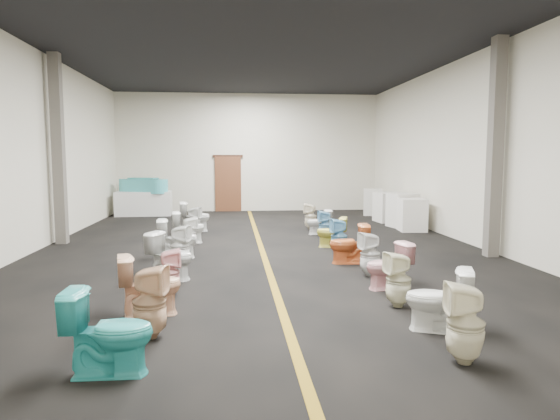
{
  "coord_description": "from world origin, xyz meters",
  "views": [
    {
      "loc": [
        -0.66,
        -11.35,
        2.07
      ],
      "look_at": [
        0.54,
        1.0,
        0.76
      ],
      "focal_mm": 32.0,
      "sensor_mm": 36.0,
      "label": 1
    }
  ],
  "objects_px": {
    "toilet_left_5": "(180,246)",
    "toilet_left_2": "(150,285)",
    "toilet_left_4": "(171,256)",
    "display_table": "(144,203)",
    "bathtub": "(143,186)",
    "toilet_left_9": "(194,222)",
    "toilet_right_7": "(332,232)",
    "toilet_right_2": "(398,280)",
    "toilet_right_6": "(339,237)",
    "toilet_left_10": "(195,217)",
    "toilet_right_1": "(438,299)",
    "appliance_crate_c": "(389,207)",
    "toilet_left_8": "(189,227)",
    "appliance_crate_d": "(373,202)",
    "toilet_left_3": "(169,273)",
    "toilet_left_7": "(189,233)",
    "toilet_right_0": "(465,324)",
    "toilet_right_9": "(319,222)",
    "toilet_right_3": "(388,266)",
    "toilet_left_0": "(109,332)",
    "toilet_left_6": "(178,239)",
    "appliance_crate_b": "(402,210)",
    "toilet_right_8": "(325,225)",
    "toilet_left_1": "(150,302)",
    "toilet_right_4": "(370,254)",
    "appliance_crate_a": "(412,215)",
    "toilet_right_10": "(311,217)",
    "toilet_right_5": "(349,244)"
  },
  "relations": [
    {
      "from": "display_table",
      "to": "appliance_crate_d",
      "type": "distance_m",
      "value": 8.24
    },
    {
      "from": "toilet_right_4",
      "to": "display_table",
      "type": "bearing_deg",
      "value": -158.22
    },
    {
      "from": "appliance_crate_a",
      "to": "toilet_left_3",
      "type": "relative_size",
      "value": 1.28
    },
    {
      "from": "toilet_left_10",
      "to": "toilet_left_6",
      "type": "bearing_deg",
      "value": 172.56
    },
    {
      "from": "toilet_right_7",
      "to": "toilet_right_2",
      "type": "bearing_deg",
      "value": 16.7
    },
    {
      "from": "toilet_left_4",
      "to": "display_table",
      "type": "bearing_deg",
      "value": 35.37
    },
    {
      "from": "toilet_left_8",
      "to": "toilet_right_1",
      "type": "relative_size",
      "value": 1.0
    },
    {
      "from": "appliance_crate_d",
      "to": "toilet_left_9",
      "type": "bearing_deg",
      "value": -144.74
    },
    {
      "from": "toilet_right_9",
      "to": "toilet_right_6",
      "type": "bearing_deg",
      "value": -6.18
    },
    {
      "from": "toilet_left_4",
      "to": "toilet_left_5",
      "type": "relative_size",
      "value": 1.0
    },
    {
      "from": "toilet_left_9",
      "to": "toilet_right_0",
      "type": "distance_m",
      "value": 9.17
    },
    {
      "from": "toilet_left_5",
      "to": "toilet_left_2",
      "type": "bearing_deg",
      "value": -167.89
    },
    {
      "from": "appliance_crate_b",
      "to": "toilet_right_8",
      "type": "bearing_deg",
      "value": -142.78
    },
    {
      "from": "toilet_right_1",
      "to": "toilet_left_0",
      "type": "bearing_deg",
      "value": -55.88
    },
    {
      "from": "display_table",
      "to": "toilet_right_3",
      "type": "bearing_deg",
      "value": -62.39
    },
    {
      "from": "appliance_crate_c",
      "to": "toilet_right_3",
      "type": "height_order",
      "value": "appliance_crate_c"
    },
    {
      "from": "appliance_crate_a",
      "to": "toilet_left_5",
      "type": "bearing_deg",
      "value": -145.81
    },
    {
      "from": "toilet_left_0",
      "to": "toilet_left_3",
      "type": "distance_m",
      "value": 2.7
    },
    {
      "from": "appliance_crate_a",
      "to": "toilet_left_5",
      "type": "relative_size",
      "value": 1.14
    },
    {
      "from": "toilet_left_0",
      "to": "toilet_left_8",
      "type": "bearing_deg",
      "value": -0.06
    },
    {
      "from": "toilet_right_5",
      "to": "toilet_left_5",
      "type": "bearing_deg",
      "value": -87.45
    },
    {
      "from": "display_table",
      "to": "appliance_crate_c",
      "type": "bearing_deg",
      "value": -17.73
    },
    {
      "from": "toilet_left_3",
      "to": "toilet_left_7",
      "type": "xyz_separation_m",
      "value": [
        -0.02,
        3.84,
        0.01
      ]
    },
    {
      "from": "toilet_left_0",
      "to": "toilet_left_1",
      "type": "height_order",
      "value": "toilet_left_1"
    },
    {
      "from": "toilet_left_4",
      "to": "toilet_left_7",
      "type": "distance_m",
      "value": 2.77
    },
    {
      "from": "toilet_left_3",
      "to": "toilet_left_10",
      "type": "height_order",
      "value": "toilet_left_10"
    },
    {
      "from": "appliance_crate_b",
      "to": "toilet_left_4",
      "type": "xyz_separation_m",
      "value": [
        -6.1,
        -5.86,
        -0.1
      ]
    },
    {
      "from": "toilet_left_4",
      "to": "toilet_right_10",
      "type": "height_order",
      "value": "toilet_left_4"
    },
    {
      "from": "appliance_crate_b",
      "to": "toilet_right_8",
      "type": "distance_m",
      "value": 3.43
    },
    {
      "from": "appliance_crate_a",
      "to": "toilet_right_4",
      "type": "xyz_separation_m",
      "value": [
        -2.67,
        -5.18,
        -0.07
      ]
    },
    {
      "from": "bathtub",
      "to": "appliance_crate_b",
      "type": "height_order",
      "value": "bathtub"
    },
    {
      "from": "appliance_crate_d",
      "to": "toilet_left_0",
      "type": "xyz_separation_m",
      "value": [
        -6.23,
        -12.75,
        -0.05
      ]
    },
    {
      "from": "appliance_crate_c",
      "to": "toilet_left_8",
      "type": "relative_size",
      "value": 1.23
    },
    {
      "from": "bathtub",
      "to": "toilet_left_8",
      "type": "height_order",
      "value": "bathtub"
    },
    {
      "from": "bathtub",
      "to": "toilet_left_9",
      "type": "xyz_separation_m",
      "value": [
        2.15,
        -5.01,
        -0.68
      ]
    },
    {
      "from": "display_table",
      "to": "toilet_right_2",
      "type": "relative_size",
      "value": 2.5
    },
    {
      "from": "appliance_crate_c",
      "to": "toilet_right_7",
      "type": "distance_m",
      "value": 5.17
    },
    {
      "from": "appliance_crate_d",
      "to": "toilet_left_1",
      "type": "xyz_separation_m",
      "value": [
        -6.0,
        -11.82,
        -0.05
      ]
    },
    {
      "from": "toilet_left_6",
      "to": "toilet_right_4",
      "type": "height_order",
      "value": "toilet_left_6"
    },
    {
      "from": "toilet_left_9",
      "to": "toilet_right_6",
      "type": "xyz_separation_m",
      "value": [
        3.27,
        -2.84,
        0.0
      ]
    },
    {
      "from": "appliance_crate_b",
      "to": "toilet_right_3",
      "type": "bearing_deg",
      "value": -110.93
    },
    {
      "from": "toilet_left_10",
      "to": "toilet_right_1",
      "type": "xyz_separation_m",
      "value": [
        3.48,
        -8.45,
        -0.03
      ]
    },
    {
      "from": "toilet_left_5",
      "to": "toilet_left_10",
      "type": "bearing_deg",
      "value": 14.6
    },
    {
      "from": "toilet_left_10",
      "to": "toilet_right_6",
      "type": "bearing_deg",
      "value": -144.21
    },
    {
      "from": "toilet_left_10",
      "to": "display_table",
      "type": "bearing_deg",
      "value": 20.57
    },
    {
      "from": "toilet_right_0",
      "to": "toilet_right_9",
      "type": "relative_size",
      "value": 1.25
    },
    {
      "from": "toilet_left_4",
      "to": "toilet_right_3",
      "type": "bearing_deg",
      "value": -82.41
    },
    {
      "from": "appliance_crate_a",
      "to": "toilet_right_0",
      "type": "height_order",
      "value": "appliance_crate_a"
    },
    {
      "from": "toilet_left_6",
      "to": "toilet_right_3",
      "type": "relative_size",
      "value": 1.1
    },
    {
      "from": "display_table",
      "to": "toilet_right_7",
      "type": "height_order",
      "value": "display_table"
    }
  ]
}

